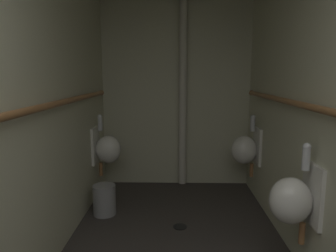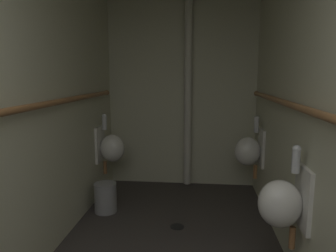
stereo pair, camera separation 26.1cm
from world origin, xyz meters
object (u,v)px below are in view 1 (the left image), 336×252
at_px(standpipe_back_wall, 183,85).
at_px(floor_drain, 180,227).
at_px(urinal_right_mid, 294,199).
at_px(urinal_right_far, 246,149).
at_px(urinal_left_mid, 107,148).
at_px(waste_bin, 104,200).

xyz_separation_m(standpipe_back_wall, floor_drain, (-0.05, -1.21, -1.36)).
xyz_separation_m(urinal_right_mid, urinal_right_far, (0.00, 1.52, 0.00)).
height_order(urinal_left_mid, urinal_right_mid, same).
distance_m(urinal_right_mid, standpipe_back_wall, 2.24).
distance_m(urinal_right_far, floor_drain, 1.26).
xyz_separation_m(urinal_left_mid, waste_bin, (0.06, -0.47, -0.46)).
distance_m(urinal_right_mid, urinal_right_far, 1.52).
bearing_deg(standpipe_back_wall, urinal_left_mid, -153.41).
height_order(urinal_left_mid, urinal_right_far, same).
height_order(floor_drain, waste_bin, waste_bin).
relative_size(urinal_right_mid, standpipe_back_wall, 0.28).
relative_size(standpipe_back_wall, floor_drain, 19.13).
height_order(standpipe_back_wall, floor_drain, standpipe_back_wall).
height_order(urinal_right_mid, standpipe_back_wall, standpipe_back_wall).
height_order(urinal_right_far, waste_bin, urinal_right_far).
bearing_deg(urinal_left_mid, urinal_right_far, 0.25).
distance_m(urinal_left_mid, floor_drain, 1.31).
relative_size(urinal_left_mid, urinal_right_mid, 1.00).
xyz_separation_m(urinal_right_mid, waste_bin, (-1.61, 1.05, -0.46)).
xyz_separation_m(urinal_left_mid, floor_drain, (0.88, -0.74, -0.62)).
bearing_deg(urinal_right_far, urinal_right_mid, -90.00).
xyz_separation_m(urinal_left_mid, urinal_right_far, (1.68, 0.01, 0.00)).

